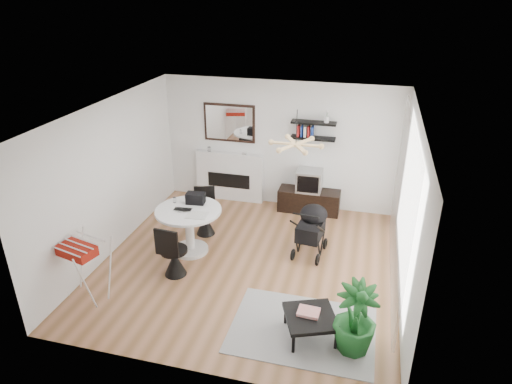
% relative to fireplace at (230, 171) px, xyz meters
% --- Properties ---
extents(floor, '(5.00, 5.00, 0.00)m').
position_rel_fireplace_xyz_m(floor, '(1.10, -2.42, -0.69)').
color(floor, brown).
rests_on(floor, ground).
extents(ceiling, '(5.00, 5.00, 0.00)m').
position_rel_fireplace_xyz_m(ceiling, '(1.10, -2.42, 2.01)').
color(ceiling, white).
rests_on(ceiling, wall_back).
extents(wall_back, '(5.00, 0.00, 5.00)m').
position_rel_fireplace_xyz_m(wall_back, '(1.10, 0.08, 0.66)').
color(wall_back, white).
rests_on(wall_back, floor).
extents(wall_left, '(0.00, 5.00, 5.00)m').
position_rel_fireplace_xyz_m(wall_left, '(-1.40, -2.42, 0.66)').
color(wall_left, white).
rests_on(wall_left, floor).
extents(wall_right, '(0.00, 5.00, 5.00)m').
position_rel_fireplace_xyz_m(wall_right, '(3.60, -2.42, 0.66)').
color(wall_right, white).
rests_on(wall_right, floor).
extents(sheer_curtain, '(0.04, 3.60, 2.60)m').
position_rel_fireplace_xyz_m(sheer_curtain, '(3.50, -2.22, 0.66)').
color(sheer_curtain, white).
rests_on(sheer_curtain, wall_right).
extents(fireplace, '(1.50, 0.17, 2.16)m').
position_rel_fireplace_xyz_m(fireplace, '(0.00, 0.00, 0.00)').
color(fireplace, white).
rests_on(fireplace, floor).
extents(shelf_lower, '(0.90, 0.25, 0.04)m').
position_rel_fireplace_xyz_m(shelf_lower, '(1.80, -0.05, 0.91)').
color(shelf_lower, black).
rests_on(shelf_lower, wall_back).
extents(shelf_upper, '(0.90, 0.25, 0.04)m').
position_rel_fireplace_xyz_m(shelf_upper, '(1.80, -0.05, 1.23)').
color(shelf_upper, black).
rests_on(shelf_upper, wall_back).
extents(pendant_lamp, '(0.90, 0.90, 0.10)m').
position_rel_fireplace_xyz_m(pendant_lamp, '(1.80, -2.12, 1.46)').
color(pendant_lamp, tan).
rests_on(pendant_lamp, ceiling).
extents(tv_console, '(1.28, 0.45, 0.48)m').
position_rel_fireplace_xyz_m(tv_console, '(1.80, -0.16, -0.44)').
color(tv_console, black).
rests_on(tv_console, floor).
extents(crt_tv, '(0.52, 0.45, 0.45)m').
position_rel_fireplace_xyz_m(crt_tv, '(1.79, -0.16, 0.02)').
color(crt_tv, '#ABACAE').
rests_on(crt_tv, tv_console).
extents(dining_table, '(1.16, 1.16, 0.85)m').
position_rel_fireplace_xyz_m(dining_table, '(-0.03, -2.29, -0.12)').
color(dining_table, white).
rests_on(dining_table, floor).
extents(laptop, '(0.33, 0.22, 0.02)m').
position_rel_fireplace_xyz_m(laptop, '(-0.10, -2.39, 0.18)').
color(laptop, black).
rests_on(laptop, dining_table).
extents(black_bag, '(0.34, 0.22, 0.20)m').
position_rel_fireplace_xyz_m(black_bag, '(0.01, -2.02, 0.26)').
color(black_bag, black).
rests_on(black_bag, dining_table).
extents(newspaper, '(0.38, 0.32, 0.01)m').
position_rel_fireplace_xyz_m(newspaper, '(0.20, -2.47, 0.17)').
color(newspaper, white).
rests_on(newspaper, dining_table).
extents(drinking_glass, '(0.06, 0.06, 0.10)m').
position_rel_fireplace_xyz_m(drinking_glass, '(-0.37, -2.09, 0.21)').
color(drinking_glass, white).
rests_on(drinking_glass, dining_table).
extents(chair_far, '(0.47, 0.49, 0.92)m').
position_rel_fireplace_xyz_m(chair_far, '(0.00, -1.60, -0.40)').
color(chair_far, black).
rests_on(chair_far, floor).
extents(chair_near, '(0.45, 0.47, 0.95)m').
position_rel_fireplace_xyz_m(chair_near, '(-0.01, -3.05, -0.39)').
color(chair_near, black).
rests_on(chair_near, floor).
extents(drying_rack, '(0.79, 0.75, 0.98)m').
position_rel_fireplace_xyz_m(drying_rack, '(-1.08, -3.94, -0.17)').
color(drying_rack, white).
rests_on(drying_rack, floor).
extents(stroller, '(0.58, 0.85, 1.00)m').
position_rel_fireplace_xyz_m(stroller, '(2.08, -1.78, -0.26)').
color(stroller, black).
rests_on(stroller, floor).
extents(rug, '(2.01, 1.45, 0.01)m').
position_rel_fireplace_xyz_m(rug, '(2.28, -3.83, -0.68)').
color(rug, gray).
rests_on(rug, floor).
extents(coffee_table, '(0.87, 0.87, 0.34)m').
position_rel_fireplace_xyz_m(coffee_table, '(2.39, -3.93, -0.37)').
color(coffee_table, black).
rests_on(coffee_table, rug).
extents(magazines, '(0.31, 0.25, 0.04)m').
position_rel_fireplace_xyz_m(magazines, '(2.35, -3.89, -0.31)').
color(magazines, '#DF3A37').
rests_on(magazines, coffee_table).
extents(potted_plant, '(0.74, 0.74, 1.02)m').
position_rel_fireplace_xyz_m(potted_plant, '(2.98, -4.03, -0.17)').
color(potted_plant, '#195720').
rests_on(potted_plant, floor).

